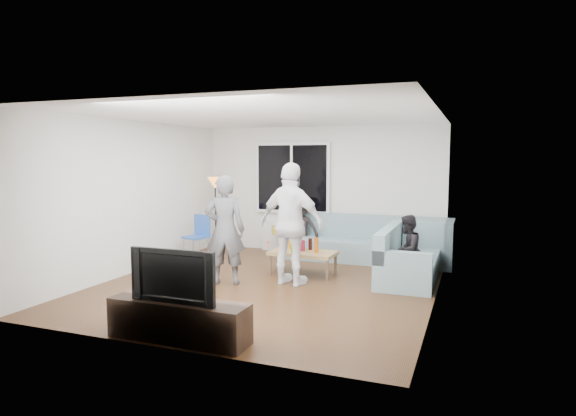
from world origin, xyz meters
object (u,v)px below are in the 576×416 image
at_px(side_chair, 196,238).
at_px(floor_lamp, 216,215).
at_px(player_right, 291,224).
at_px(tv_console, 179,320).
at_px(coffee_table, 303,263).
at_px(player_left, 225,230).
at_px(television, 178,274).
at_px(sofa_right_section, 410,254).
at_px(spectator_back, 301,228).
at_px(sofa_back_section, 343,238).
at_px(spectator_right, 407,250).

height_order(side_chair, floor_lamp, floor_lamp).
bearing_deg(player_right, tv_console, 94.08).
height_order(coffee_table, player_right, player_right).
xyz_separation_m(player_right, tv_console, (-0.33, -2.63, -0.73)).
relative_size(floor_lamp, player_left, 0.91).
bearing_deg(television, player_left, 105.99).
xyz_separation_m(sofa_right_section, player_right, (-1.69, -1.00, 0.53)).
relative_size(spectator_back, tv_console, 0.71).
bearing_deg(sofa_back_section, spectator_right, -47.35).
bearing_deg(player_right, coffee_table, -74.99).
relative_size(sofa_back_section, coffee_table, 2.09).
bearing_deg(coffee_table, sofa_right_section, 10.36).
xyz_separation_m(coffee_table, television, (-0.28, -3.32, 0.53)).
height_order(sofa_right_section, player_right, player_right).
distance_m(sofa_right_section, side_chair, 4.07).
bearing_deg(spectator_back, sofa_right_section, -31.08).
bearing_deg(sofa_right_section, television, 151.06).
bearing_deg(player_right, spectator_right, -148.95).
height_order(side_chair, tv_console, side_chair).
distance_m(coffee_table, spectator_back, 1.62).
height_order(tv_console, television, television).
relative_size(player_left, player_right, 0.90).
distance_m(player_left, spectator_right, 2.85).
xyz_separation_m(side_chair, spectator_right, (4.07, -0.49, 0.12)).
height_order(sofa_back_section, player_left, player_left).
xyz_separation_m(sofa_right_section, floor_lamp, (-4.07, 0.88, 0.36)).
distance_m(sofa_back_section, player_left, 2.79).
bearing_deg(spectator_back, sofa_back_section, -6.01).
bearing_deg(sofa_back_section, sofa_right_section, -38.90).
xyz_separation_m(player_left, television, (0.66, -2.32, -0.12)).
bearing_deg(player_right, sofa_back_section, -86.35).
distance_m(sofa_back_section, spectator_right, 2.08).
height_order(side_chair, television, television).
xyz_separation_m(sofa_back_section, television, (-0.61, -4.77, 0.31)).
relative_size(coffee_table, side_chair, 1.28).
bearing_deg(player_left, side_chair, -62.94).
height_order(player_left, tv_console, player_left).
relative_size(side_chair, tv_console, 0.54).
bearing_deg(television, sofa_right_section, 61.06).
height_order(floor_lamp, tv_console, floor_lamp).
bearing_deg(player_left, spectator_back, -116.65).
xyz_separation_m(floor_lamp, spectator_right, (4.07, -1.27, -0.23)).
xyz_separation_m(sofa_back_section, coffee_table, (-0.33, -1.45, -0.22)).
distance_m(player_right, television, 2.66).
distance_m(sofa_right_section, television, 4.17).
distance_m(sofa_right_section, floor_lamp, 4.18).
bearing_deg(television, player_right, 82.96).
relative_size(player_right, spectator_back, 1.68).
height_order(side_chair, player_left, player_left).
distance_m(spectator_right, spectator_back, 2.76).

